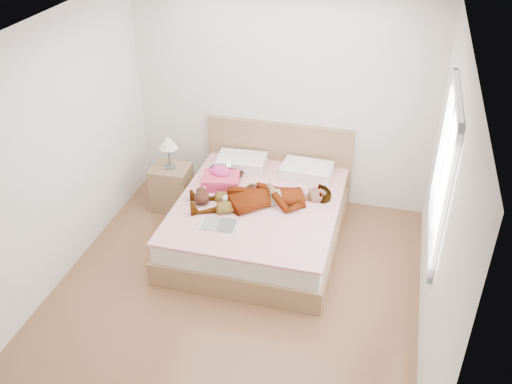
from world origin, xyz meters
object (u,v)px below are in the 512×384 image
Objects in this scene: bed at (260,216)px; nightstand at (172,184)px; towel at (221,179)px; coffee_mug at (227,201)px; magazine at (219,225)px; woman at (262,194)px; phone at (229,164)px; plush_toy at (201,196)px.

nightstand is at bearing 164.81° from bed.
bed reaches higher than towel.
bed reaches higher than coffee_mug.
magazine is 0.40× the size of nightstand.
woman is 0.65m from phone.
coffee_mug is at bearing -63.10° from towel.
coffee_mug is (-0.35, -0.14, -0.06)m from woman.
magazine is at bearing -45.76° from nightstand.
phone is 0.20m from towel.
plush_toy is 0.29× the size of nightstand.
phone is at bearing -0.70° from nightstand.
woman reaches higher than coffee_mug.
towel is 0.48× the size of nightstand.
towel reaches higher than magazine.
magazine is (0.18, -0.93, -0.19)m from phone.
woman is at bearing -64.78° from bed.
plush_toy is at bearing 130.58° from magazine.
nightstand is at bearing 134.24° from magazine.
woman is 0.76× the size of bed.
phone is 0.59m from plush_toy.
woman is 11.90× the size of coffee_mug.
nightstand is (-0.60, 0.57, -0.26)m from plush_toy.
towel is 1.67× the size of plush_toy.
woman is 1.63× the size of nightstand.
plush_toy is 0.87m from nightstand.
woman is 15.02× the size of phone.
coffee_mug is at bearing -90.63° from woman.
bed is at bearing -56.73° from phone.
coffee_mug is 0.47× the size of plush_toy.
bed is 15.70× the size of coffee_mug.
plush_toy is at bearing -126.35° from phone.
plush_toy is (-0.14, -0.56, -0.13)m from phone.
bed is at bearing 35.51° from coffee_mug.
nightstand reaches higher than coffee_mug.
woman is at bearing 21.64° from coffee_mug.
phone reaches higher than woman.
woman reaches higher than towel.
nightstand is at bearing 157.03° from phone.
phone is 0.38× the size of plush_toy.
bed reaches higher than woman.
bed reaches higher than magazine.
woman is 0.63m from magazine.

